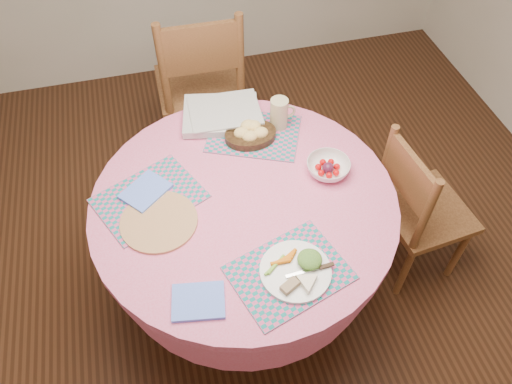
% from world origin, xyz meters
% --- Properties ---
extents(ground, '(4.00, 4.00, 0.00)m').
position_xyz_m(ground, '(0.00, 0.00, 0.00)').
color(ground, '#331C0F').
rests_on(ground, ground).
extents(dining_table, '(1.24, 1.24, 0.75)m').
position_xyz_m(dining_table, '(0.00, 0.00, 0.56)').
color(dining_table, pink).
rests_on(dining_table, ground).
extents(chair_right, '(0.42, 0.44, 0.87)m').
position_xyz_m(chair_right, '(0.83, -0.02, 0.45)').
color(chair_right, brown).
rests_on(chair_right, ground).
extents(chair_back, '(0.49, 0.47, 1.04)m').
position_xyz_m(chair_back, '(-0.00, 1.03, 0.54)').
color(chair_back, brown).
rests_on(chair_back, ground).
extents(placemat_front, '(0.47, 0.41, 0.01)m').
position_xyz_m(placemat_front, '(0.08, -0.37, 0.75)').
color(placemat_front, '#157A7A').
rests_on(placemat_front, dining_table).
extents(placemat_left, '(0.49, 0.44, 0.01)m').
position_xyz_m(placemat_left, '(-0.37, 0.10, 0.75)').
color(placemat_left, '#157A7A').
rests_on(placemat_left, dining_table).
extents(placemat_back, '(0.49, 0.44, 0.01)m').
position_xyz_m(placemat_back, '(0.13, 0.36, 0.75)').
color(placemat_back, '#157A7A').
rests_on(placemat_back, dining_table).
extents(wicker_trivet, '(0.30, 0.30, 0.01)m').
position_xyz_m(wicker_trivet, '(-0.34, -0.03, 0.76)').
color(wicker_trivet, '#9A6742').
rests_on(wicker_trivet, dining_table).
extents(napkin_near, '(0.20, 0.17, 0.01)m').
position_xyz_m(napkin_near, '(-0.26, -0.40, 0.76)').
color(napkin_near, '#6184F9').
rests_on(napkin_near, dining_table).
extents(napkin_far, '(0.23, 0.22, 0.01)m').
position_xyz_m(napkin_far, '(-0.38, 0.13, 0.76)').
color(napkin_far, '#6184F9').
rests_on(napkin_far, placemat_left).
extents(dinner_plate, '(0.26, 0.26, 0.05)m').
position_xyz_m(dinner_plate, '(0.10, -0.38, 0.77)').
color(dinner_plate, white).
rests_on(dinner_plate, placemat_front).
extents(bread_bowl, '(0.23, 0.23, 0.08)m').
position_xyz_m(bread_bowl, '(0.11, 0.33, 0.79)').
color(bread_bowl, black).
rests_on(bread_bowl, placemat_back).
extents(latte_mug, '(0.12, 0.08, 0.15)m').
position_xyz_m(latte_mug, '(0.26, 0.38, 0.83)').
color(latte_mug, '#C0B384').
rests_on(latte_mug, placemat_back).
extents(fruit_bowl, '(0.24, 0.24, 0.06)m').
position_xyz_m(fruit_bowl, '(0.37, 0.05, 0.78)').
color(fruit_bowl, white).
rests_on(fruit_bowl, dining_table).
extents(newspaper_stack, '(0.39, 0.33, 0.04)m').
position_xyz_m(newspaper_stack, '(0.01, 0.50, 0.78)').
color(newspaper_stack, silver).
rests_on(newspaper_stack, dining_table).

